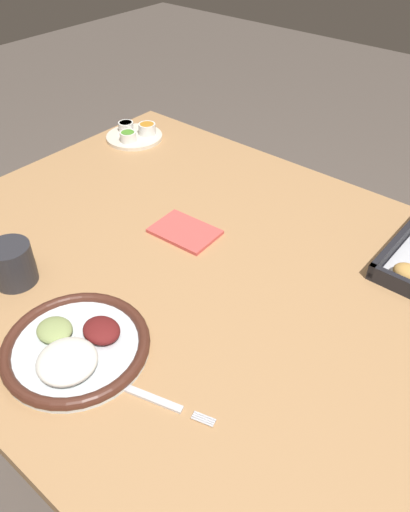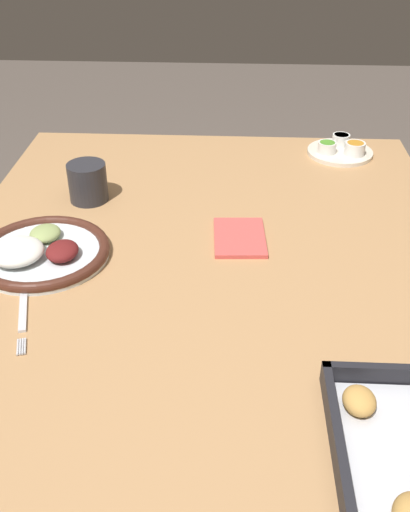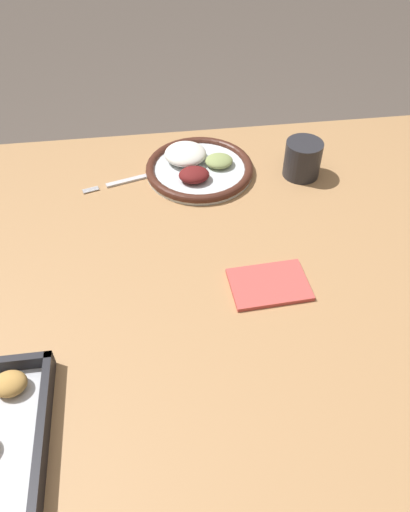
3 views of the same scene
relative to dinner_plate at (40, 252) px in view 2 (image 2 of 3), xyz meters
name	(u,v)px [view 2 (image 2 of 3)]	position (x,y,z in m)	size (l,w,h in m)	color
dining_table	(205,316)	(0.04, 0.30, -0.11)	(1.27, 0.96, 0.74)	#AD7F51
dinner_plate	(40,252)	(0.00, 0.00, 0.00)	(0.24, 0.24, 0.05)	silver
fork	(23,306)	(0.15, 0.01, -0.01)	(0.21, 0.07, 0.00)	silver
saucer_plate	(341,149)	(-0.50, 0.61, 0.00)	(0.16, 0.16, 0.04)	beige
drinking_cup	(88,182)	(-0.23, 0.04, 0.03)	(0.08, 0.08, 0.08)	#28282D
napkin	(240,237)	(-0.08, 0.36, -0.01)	(0.14, 0.10, 0.01)	#CC4C47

